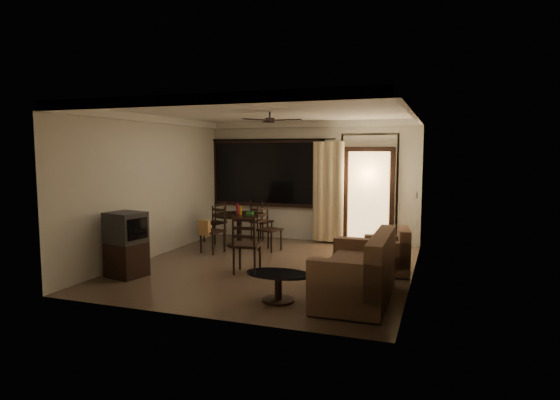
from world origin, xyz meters
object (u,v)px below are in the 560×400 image
at_px(dining_chair_south, 212,238).
at_px(dining_chair_north, 261,229).
at_px(dining_chair_west, 215,230).
at_px(dining_chair_east, 269,237).
at_px(coffee_table, 278,282).
at_px(side_chair, 247,255).
at_px(sofa, 360,274).
at_px(dining_table, 239,221).
at_px(tv_cabinet, 126,244).
at_px(armchair, 389,255).

bearing_deg(dining_chair_south, dining_chair_north, 89.93).
relative_size(dining_chair_west, dining_chair_east, 1.00).
bearing_deg(coffee_table, dining_chair_south, 133.00).
bearing_deg(dining_chair_east, side_chair, -154.65).
bearing_deg(side_chair, dining_chair_north, -80.95).
xyz_separation_m(dining_chair_east, side_chair, (0.28, -1.83, 0.02)).
height_order(dining_chair_south, sofa, sofa).
height_order(dining_table, dining_chair_south, dining_chair_south).
bearing_deg(dining_chair_west, coffee_table, 55.08).
distance_m(dining_chair_east, sofa, 3.61).
bearing_deg(sofa, tv_cabinet, 179.91).
bearing_deg(sofa, dining_chair_south, 147.99).
relative_size(dining_chair_south, armchair, 1.10).
distance_m(coffee_table, side_chair, 1.64).
bearing_deg(dining_table, sofa, -42.74).
distance_m(dining_chair_west, sofa, 5.05).
xyz_separation_m(armchair, coffee_table, (-1.30, -2.07, -0.05)).
bearing_deg(side_chair, dining_chair_west, -59.78).
bearing_deg(dining_chair_north, side_chair, 123.55).
height_order(dining_chair_south, armchair, dining_chair_south).
bearing_deg(dining_chair_south, dining_chair_west, 131.11).
relative_size(sofa, side_chair, 1.72).
distance_m(dining_chair_east, dining_chair_south, 1.20).
bearing_deg(armchair, dining_chair_west, 151.89).
bearing_deg(sofa, dining_chair_east, 131.15).
bearing_deg(dining_chair_east, coffee_table, -140.39).
relative_size(dining_chair_west, side_chair, 0.92).
bearing_deg(coffee_table, armchair, 58.00).
bearing_deg(dining_chair_north, dining_table, 89.99).
bearing_deg(sofa, dining_chair_west, 140.58).
xyz_separation_m(dining_chair_west, sofa, (3.92, -3.18, 0.10)).
bearing_deg(dining_chair_north, dining_chair_east, 136.93).
distance_m(dining_table, dining_chair_south, 0.90).
height_order(tv_cabinet, sofa, tv_cabinet).
height_order(armchair, side_chair, side_chair).
xyz_separation_m(dining_chair_south, tv_cabinet, (-0.49, -2.14, 0.24)).
bearing_deg(armchair, dining_chair_east, 150.37).
relative_size(dining_table, coffee_table, 1.23).
height_order(tv_cabinet, coffee_table, tv_cabinet).
xyz_separation_m(dining_chair_east, dining_chair_north, (-0.57, 0.99, 0.00)).
relative_size(dining_chair_south, sofa, 0.53).
bearing_deg(side_chair, dining_chair_east, -89.15).
height_order(dining_table, dining_chair_west, dining_chair_west).
bearing_deg(dining_table, dining_chair_east, -16.83).
relative_size(dining_chair_west, armchair, 1.10).
relative_size(sofa, coffee_table, 1.90).
relative_size(dining_chair_east, side_chair, 0.92).
xyz_separation_m(dining_chair_north, side_chair, (0.85, -2.82, 0.02)).
xyz_separation_m(dining_chair_south, coffee_table, (2.36, -2.53, -0.03)).
height_order(dining_chair_south, dining_chair_north, same).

